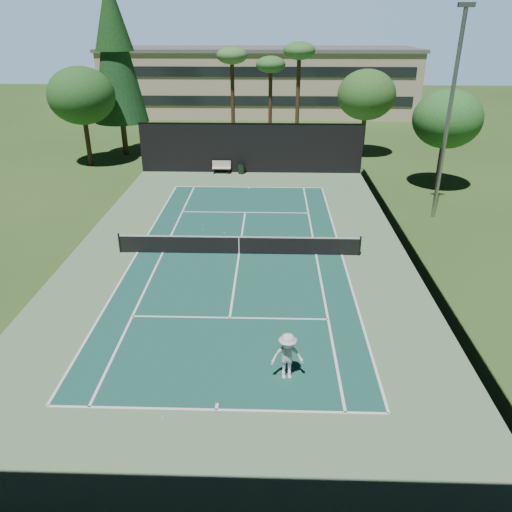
{
  "coord_description": "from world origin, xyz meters",
  "views": [
    {
      "loc": [
        1.65,
        -24.17,
        11.24
      ],
      "look_at": [
        1.0,
        -3.0,
        1.3
      ],
      "focal_mm": 35.0,
      "sensor_mm": 36.0,
      "label": 1
    }
  ],
  "objects_px": {
    "tennis_ball_b": "(203,230)",
    "tennis_ball_c": "(225,233)",
    "tennis_ball_a": "(164,417)",
    "tennis_net": "(239,244)",
    "player": "(287,356)",
    "trash_bin": "(241,168)",
    "park_bench": "(221,167)",
    "tennis_ball_d": "(152,219)"
  },
  "relations": [
    {
      "from": "tennis_ball_b",
      "to": "trash_bin",
      "type": "xyz_separation_m",
      "value": [
        1.58,
        12.36,
        0.45
      ]
    },
    {
      "from": "tennis_net",
      "to": "tennis_ball_b",
      "type": "height_order",
      "value": "tennis_net"
    },
    {
      "from": "tennis_ball_a",
      "to": "tennis_ball_b",
      "type": "distance_m",
      "value": 15.56
    },
    {
      "from": "player",
      "to": "tennis_ball_b",
      "type": "height_order",
      "value": "player"
    },
    {
      "from": "tennis_ball_d",
      "to": "park_bench",
      "type": "relative_size",
      "value": 0.05
    },
    {
      "from": "park_bench",
      "to": "tennis_ball_d",
      "type": "bearing_deg",
      "value": -107.81
    },
    {
      "from": "park_bench",
      "to": "player",
      "type": "bearing_deg",
      "value": -79.72
    },
    {
      "from": "tennis_ball_a",
      "to": "tennis_ball_b",
      "type": "bearing_deg",
      "value": 92.7
    },
    {
      "from": "tennis_net",
      "to": "tennis_ball_b",
      "type": "xyz_separation_m",
      "value": [
        -2.34,
        3.26,
        -0.53
      ]
    },
    {
      "from": "tennis_ball_c",
      "to": "tennis_ball_d",
      "type": "distance_m",
      "value": 5.28
    },
    {
      "from": "tennis_net",
      "to": "trash_bin",
      "type": "xyz_separation_m",
      "value": [
        -0.77,
        15.62,
        -0.08
      ]
    },
    {
      "from": "tennis_net",
      "to": "tennis_ball_c",
      "type": "relative_size",
      "value": 223.13
    },
    {
      "from": "player",
      "to": "tennis_ball_a",
      "type": "bearing_deg",
      "value": -157.61
    },
    {
      "from": "tennis_net",
      "to": "tennis_ball_c",
      "type": "distance_m",
      "value": 3.08
    },
    {
      "from": "player",
      "to": "tennis_ball_a",
      "type": "height_order",
      "value": "player"
    },
    {
      "from": "tennis_ball_c",
      "to": "tennis_ball_d",
      "type": "xyz_separation_m",
      "value": [
        -4.79,
        2.2,
        0.01
      ]
    },
    {
      "from": "tennis_ball_a",
      "to": "tennis_ball_c",
      "type": "bearing_deg",
      "value": 87.8
    },
    {
      "from": "tennis_net",
      "to": "trash_bin",
      "type": "distance_m",
      "value": 15.64
    },
    {
      "from": "tennis_ball_a",
      "to": "tennis_ball_d",
      "type": "bearing_deg",
      "value": 103.65
    },
    {
      "from": "tennis_ball_c",
      "to": "tennis_net",
      "type": "bearing_deg",
      "value": -70.19
    },
    {
      "from": "player",
      "to": "tennis_ball_a",
      "type": "distance_m",
      "value": 4.52
    },
    {
      "from": "player",
      "to": "tennis_ball_c",
      "type": "bearing_deg",
      "value": 98.22
    },
    {
      "from": "tennis_ball_a",
      "to": "trash_bin",
      "type": "relative_size",
      "value": 0.06
    },
    {
      "from": "player",
      "to": "park_bench",
      "type": "height_order",
      "value": "player"
    },
    {
      "from": "player",
      "to": "tennis_net",
      "type": "bearing_deg",
      "value": 96.62
    },
    {
      "from": "tennis_ball_d",
      "to": "player",
      "type": "bearing_deg",
      "value": -61.94
    },
    {
      "from": "tennis_ball_a",
      "to": "tennis_ball_d",
      "type": "relative_size",
      "value": 0.85
    },
    {
      "from": "park_bench",
      "to": "tennis_ball_a",
      "type": "bearing_deg",
      "value": -88.38
    },
    {
      "from": "tennis_ball_b",
      "to": "tennis_ball_a",
      "type": "bearing_deg",
      "value": -87.3
    },
    {
      "from": "trash_bin",
      "to": "tennis_ball_c",
      "type": "bearing_deg",
      "value": -91.18
    },
    {
      "from": "tennis_ball_b",
      "to": "tennis_ball_c",
      "type": "distance_m",
      "value": 1.37
    },
    {
      "from": "park_bench",
      "to": "trash_bin",
      "type": "height_order",
      "value": "park_bench"
    },
    {
      "from": "player",
      "to": "tennis_ball_d",
      "type": "height_order",
      "value": "player"
    },
    {
      "from": "tennis_net",
      "to": "park_bench",
      "type": "relative_size",
      "value": 8.6
    },
    {
      "from": "player",
      "to": "tennis_ball_d",
      "type": "distance_m",
      "value": 17.28
    },
    {
      "from": "park_bench",
      "to": "trash_bin",
      "type": "xyz_separation_m",
      "value": [
        1.63,
        -0.09,
        -0.07
      ]
    },
    {
      "from": "tennis_ball_a",
      "to": "tennis_ball_d",
      "type": "distance_m",
      "value": 17.85
    },
    {
      "from": "tennis_net",
      "to": "player",
      "type": "bearing_deg",
      "value": -77.29
    },
    {
      "from": "tennis_ball_d",
      "to": "trash_bin",
      "type": "height_order",
      "value": "trash_bin"
    },
    {
      "from": "tennis_net",
      "to": "tennis_ball_d",
      "type": "height_order",
      "value": "tennis_net"
    },
    {
      "from": "tennis_ball_c",
      "to": "trash_bin",
      "type": "height_order",
      "value": "trash_bin"
    },
    {
      "from": "park_bench",
      "to": "trash_bin",
      "type": "relative_size",
      "value": 1.59
    }
  ]
}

